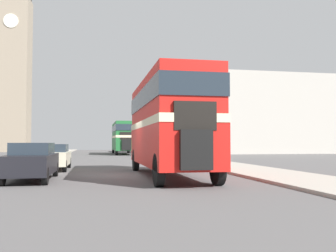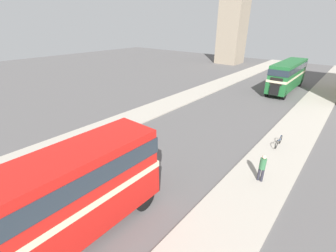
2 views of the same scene
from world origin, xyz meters
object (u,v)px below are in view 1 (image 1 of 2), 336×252
double_decker_bus (168,120)px  bus_distant (123,135)px  car_parked_near (32,161)px  bicycle_on_pavement (186,155)px  church_tower (14,40)px  car_parked_mid (52,156)px  pedestrian_walking (208,148)px

double_decker_bus → bus_distant: size_ratio=0.92×
bus_distant → car_parked_near: size_ratio=2.39×
bicycle_on_pavement → church_tower: bearing=121.7°
car_parked_mid → pedestrian_walking: pedestrian_walking is taller
bus_distant → car_parked_near: bus_distant is taller
double_decker_bus → car_parked_mid: double_decker_bus is taller
bicycle_on_pavement → car_parked_near: bearing=-123.0°
car_parked_near → bicycle_on_pavement: 18.70m
car_parked_mid → pedestrian_walking: bearing=24.0°
car_parked_near → bicycle_on_pavement: (10.20, 15.68, -0.30)m
car_parked_near → car_parked_mid: bearing=88.8°
car_parked_near → church_tower: bearing=102.5°
bicycle_on_pavement → car_parked_mid: bearing=-135.6°
pedestrian_walking → church_tower: church_tower is taller
car_parked_near → pedestrian_walking: 14.95m
bus_distant → pedestrian_walking: bus_distant is taller
car_parked_near → pedestrian_walking: (10.64, 10.50, 0.35)m
car_parked_mid → church_tower: church_tower is taller
car_parked_mid → church_tower: bearing=104.2°
car_parked_near → car_parked_mid: size_ratio=1.05×
bus_distant → pedestrian_walking: 22.98m
church_tower → car_parked_near: bearing=-77.5°
double_decker_bus → church_tower: size_ratio=0.26×
car_parked_mid → double_decker_bus: bearing=-42.5°
bus_distant → car_parked_near: bearing=-100.4°
car_parked_mid → bicycle_on_pavement: (10.07, 9.85, -0.27)m
double_decker_bus → bicycle_on_pavement: double_decker_bus is taller
car_parked_near → bicycle_on_pavement: bearing=57.0°
double_decker_bus → car_parked_near: (-5.72, -0.70, -1.79)m
church_tower → pedestrian_walking: bearing=-61.2°
bus_distant → church_tower: church_tower is taller
pedestrian_walking → church_tower: (-21.74, 39.62, 17.67)m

